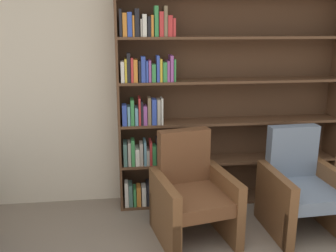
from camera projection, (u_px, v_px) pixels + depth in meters
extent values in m
cube|color=beige|center=(183.00, 72.00, 3.89)|extent=(12.00, 0.06, 2.75)
cube|color=brown|center=(119.00, 105.00, 3.70)|extent=(0.02, 0.30, 2.17)
cube|color=brown|center=(335.00, 99.00, 3.98)|extent=(0.02, 0.30, 2.17)
cube|color=brown|center=(227.00, 197.00, 4.12)|extent=(2.27, 0.30, 0.03)
cube|color=#492F1E|center=(227.00, 99.00, 3.98)|extent=(2.27, 0.01, 2.17)
cube|color=white|center=(127.00, 193.00, 3.89)|extent=(0.04, 0.13, 0.27)
cube|color=#4C756B|center=(131.00, 193.00, 3.92)|extent=(0.04, 0.17, 0.24)
cube|color=#388C47|center=(135.00, 195.00, 3.92)|extent=(0.03, 0.15, 0.20)
cube|color=orange|center=(139.00, 195.00, 3.91)|extent=(0.04, 0.13, 0.22)
cube|color=white|center=(144.00, 195.00, 3.92)|extent=(0.04, 0.14, 0.21)
cube|color=black|center=(148.00, 192.00, 3.94)|extent=(0.04, 0.18, 0.24)
cube|color=black|center=(152.00, 194.00, 3.93)|extent=(0.04, 0.13, 0.21)
cube|color=black|center=(156.00, 192.00, 3.92)|extent=(0.04, 0.13, 0.26)
cube|color=#669EB2|center=(159.00, 195.00, 3.94)|extent=(0.03, 0.13, 0.19)
cube|color=#7F6B4C|center=(163.00, 190.00, 3.96)|extent=(0.04, 0.19, 0.27)
cube|color=#994C99|center=(167.00, 194.00, 3.95)|extent=(0.03, 0.14, 0.20)
cube|color=#B2A899|center=(170.00, 191.00, 3.98)|extent=(0.02, 0.19, 0.23)
cube|color=#B2A899|center=(173.00, 193.00, 3.97)|extent=(0.04, 0.16, 0.21)
cube|color=#388C47|center=(176.00, 192.00, 3.99)|extent=(0.02, 0.19, 0.20)
cube|color=#7F6B4C|center=(179.00, 190.00, 3.98)|extent=(0.03, 0.17, 0.26)
cube|color=brown|center=(228.00, 159.00, 4.00)|extent=(2.27, 0.30, 0.03)
cube|color=#4C756B|center=(125.00, 153.00, 3.81)|extent=(0.04, 0.20, 0.24)
cube|color=#B2A899|center=(129.00, 153.00, 3.79)|extent=(0.03, 0.15, 0.25)
cube|color=#388C47|center=(133.00, 152.00, 3.78)|extent=(0.04, 0.13, 0.27)
cube|color=white|center=(137.00, 155.00, 3.83)|extent=(0.04, 0.19, 0.17)
cube|color=#B2A899|center=(141.00, 153.00, 3.79)|extent=(0.03, 0.12, 0.24)
cube|color=#669EB2|center=(145.00, 152.00, 3.83)|extent=(0.02, 0.20, 0.24)
cube|color=#B2A899|center=(148.00, 156.00, 3.83)|extent=(0.03, 0.16, 0.16)
cube|color=red|center=(150.00, 152.00, 3.84)|extent=(0.02, 0.19, 0.24)
cube|color=#388C47|center=(154.00, 154.00, 3.81)|extent=(0.04, 0.12, 0.20)
cube|color=black|center=(157.00, 151.00, 3.82)|extent=(0.02, 0.15, 0.27)
cube|color=brown|center=(230.00, 121.00, 3.89)|extent=(2.27, 0.30, 0.02)
cube|color=#334CB2|center=(124.00, 115.00, 3.67)|extent=(0.04, 0.13, 0.20)
cube|color=#669EB2|center=(129.00, 115.00, 3.67)|extent=(0.03, 0.13, 0.19)
cube|color=#388C47|center=(132.00, 111.00, 3.70)|extent=(0.03, 0.20, 0.25)
cube|color=#669EB2|center=(136.00, 115.00, 3.72)|extent=(0.03, 0.19, 0.17)
cube|color=red|center=(139.00, 110.00, 3.70)|extent=(0.02, 0.18, 0.27)
cube|color=black|center=(142.00, 113.00, 3.69)|extent=(0.02, 0.14, 0.23)
cube|color=#994C99|center=(145.00, 115.00, 3.70)|extent=(0.04, 0.13, 0.19)
cube|color=#7F6B4C|center=(149.00, 111.00, 3.69)|extent=(0.03, 0.13, 0.27)
cube|color=#334CB2|center=(154.00, 111.00, 3.69)|extent=(0.04, 0.12, 0.25)
cube|color=#B2A899|center=(158.00, 111.00, 3.71)|extent=(0.03, 0.13, 0.25)
cube|color=white|center=(162.00, 111.00, 3.71)|extent=(0.02, 0.14, 0.26)
cube|color=brown|center=(232.00, 80.00, 3.78)|extent=(2.27, 0.30, 0.02)
cube|color=white|center=(122.00, 72.00, 3.57)|extent=(0.03, 0.16, 0.20)
cube|color=gold|center=(126.00, 70.00, 3.59)|extent=(0.02, 0.19, 0.22)
cube|color=black|center=(129.00, 68.00, 3.55)|extent=(0.03, 0.13, 0.27)
cube|color=red|center=(132.00, 70.00, 3.57)|extent=(0.02, 0.14, 0.23)
cube|color=orange|center=(135.00, 71.00, 3.58)|extent=(0.04, 0.16, 0.21)
cube|color=black|center=(139.00, 71.00, 3.57)|extent=(0.02, 0.12, 0.20)
cube|color=#334CB2|center=(143.00, 69.00, 3.57)|extent=(0.04, 0.12, 0.24)
cube|color=#334CB2|center=(147.00, 71.00, 3.58)|extent=(0.02, 0.13, 0.20)
cube|color=#994C99|center=(149.00, 71.00, 3.61)|extent=(0.02, 0.18, 0.20)
cube|color=#388C47|center=(153.00, 72.00, 3.62)|extent=(0.04, 0.18, 0.17)
cube|color=#334CB2|center=(158.00, 69.00, 3.59)|extent=(0.03, 0.12, 0.25)
cube|color=gold|center=(161.00, 70.00, 3.61)|extent=(0.02, 0.14, 0.22)
cube|color=#388C47|center=(164.00, 72.00, 3.61)|extent=(0.04, 0.13, 0.19)
cube|color=#994C99|center=(168.00, 71.00, 3.64)|extent=(0.02, 0.19, 0.20)
cube|color=#994C99|center=(171.00, 68.00, 3.64)|extent=(0.03, 0.20, 0.25)
cube|color=#388C47|center=(174.00, 70.00, 3.62)|extent=(0.02, 0.14, 0.21)
cube|color=brown|center=(234.00, 37.00, 3.67)|extent=(2.27, 0.30, 0.02)
cube|color=black|center=(120.00, 23.00, 3.44)|extent=(0.02, 0.13, 0.25)
cube|color=orange|center=(125.00, 25.00, 3.48)|extent=(0.04, 0.20, 0.21)
cube|color=#334CB2|center=(129.00, 25.00, 3.48)|extent=(0.04, 0.19, 0.22)
cube|color=orange|center=(133.00, 26.00, 3.46)|extent=(0.02, 0.14, 0.19)
cube|color=black|center=(137.00, 23.00, 3.47)|extent=(0.04, 0.17, 0.25)
cube|color=#B2A899|center=(141.00, 28.00, 3.49)|extent=(0.02, 0.16, 0.16)
cube|color=white|center=(144.00, 25.00, 3.49)|extent=(0.04, 0.18, 0.20)
cube|color=black|center=(149.00, 27.00, 3.48)|extent=(0.03, 0.13, 0.18)
cube|color=orange|center=(152.00, 26.00, 3.48)|extent=(0.02, 0.12, 0.19)
cube|color=#388C47|center=(156.00, 21.00, 3.47)|extent=(0.04, 0.13, 0.28)
cube|color=red|center=(161.00, 24.00, 3.50)|extent=(0.04, 0.15, 0.23)
cube|color=#7F6B4C|center=(165.00, 21.00, 3.50)|extent=(0.03, 0.15, 0.28)
cube|color=red|center=(170.00, 26.00, 3.50)|extent=(0.04, 0.13, 0.19)
cube|color=red|center=(174.00, 27.00, 3.51)|extent=(0.02, 0.14, 0.17)
cube|color=brown|center=(239.00, 232.00, 3.14)|extent=(0.08, 0.08, 0.35)
cube|color=brown|center=(175.00, 244.00, 2.96)|extent=(0.08, 0.08, 0.35)
cube|color=brown|center=(209.00, 200.00, 3.69)|extent=(0.08, 0.08, 0.35)
cube|color=brown|center=(154.00, 209.00, 3.52)|extent=(0.08, 0.08, 0.35)
cube|color=brown|center=(195.00, 199.00, 3.28)|extent=(0.59, 0.72, 0.12)
cube|color=brown|center=(184.00, 157.00, 3.46)|extent=(0.49, 0.21, 0.52)
cube|color=brown|center=(223.00, 203.00, 3.38)|extent=(0.21, 0.68, 0.59)
cube|color=brown|center=(164.00, 212.00, 3.21)|extent=(0.21, 0.68, 0.59)
cube|color=brown|center=(289.00, 233.00, 3.11)|extent=(0.07, 0.07, 0.35)
cube|color=brown|center=(313.00, 196.00, 3.79)|extent=(0.07, 0.07, 0.35)
cube|color=brown|center=(259.00, 200.00, 3.69)|extent=(0.07, 0.07, 0.35)
cube|color=slate|center=(304.00, 193.00, 3.40)|extent=(0.51, 0.66, 0.12)
cube|color=slate|center=(292.00, 152.00, 3.59)|extent=(0.49, 0.14, 0.52)
cube|color=brown|center=(331.00, 199.00, 3.47)|extent=(0.11, 0.68, 0.59)
cube|color=brown|center=(274.00, 203.00, 3.37)|extent=(0.11, 0.68, 0.59)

